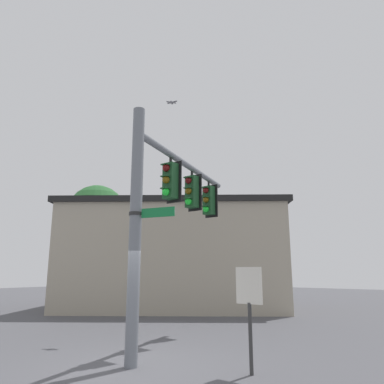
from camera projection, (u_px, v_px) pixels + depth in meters
ground_plane at (131, 368)px, 7.87m from camera, size 80.00×80.00×0.00m
signal_pole at (135, 229)px, 8.51m from camera, size 0.29×0.29×6.03m
mast_arm at (188, 166)px, 11.78m from camera, size 1.74×5.99×0.19m
traffic_light_nearest_pole at (170, 181)px, 10.47m from camera, size 0.54×0.49×1.31m
traffic_light_mid_inner at (192, 192)px, 11.91m from camera, size 0.54×0.49×1.31m
traffic_light_mid_outer at (208, 200)px, 13.35m from camera, size 0.54×0.49×1.31m
street_name_sign at (145, 213)px, 8.50m from camera, size 1.15×0.44×0.22m
bird_flying at (172, 102)px, 14.36m from camera, size 0.42×0.31×0.12m
storefront_building at (174, 256)px, 20.91m from camera, size 14.14×13.20×5.70m
tree_by_storefront at (97, 215)px, 19.90m from camera, size 3.19×3.19×6.69m
historical_marker at (249, 302)px, 7.59m from camera, size 0.60×0.08×2.13m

